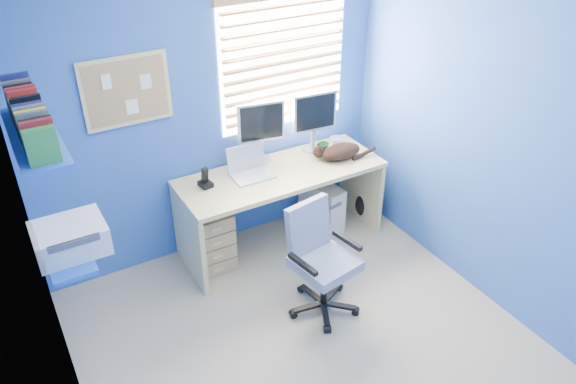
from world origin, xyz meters
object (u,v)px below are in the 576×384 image
tower_pc (322,206)px  office_chair (320,273)px  laptop (252,165)px  desk (281,208)px  cat (341,152)px

tower_pc → office_chair: bearing=-133.6°
laptop → tower_pc: 0.93m
office_chair → tower_pc: bearing=56.4°
desk → laptop: (-0.24, 0.05, 0.48)m
laptop → tower_pc: size_ratio=0.73×
cat → office_chair: size_ratio=0.43×
desk → cat: 0.71m
desk → laptop: laptop is taller
desk → tower_pc: desk is taller
laptop → cat: (0.80, -0.11, -0.04)m
cat → office_chair: (-0.70, -0.79, -0.48)m
desk → office_chair: (-0.14, -0.85, -0.04)m
cat → office_chair: 1.16m
laptop → tower_pc: (0.69, -0.01, -0.62)m
tower_pc → office_chair: size_ratio=0.52×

